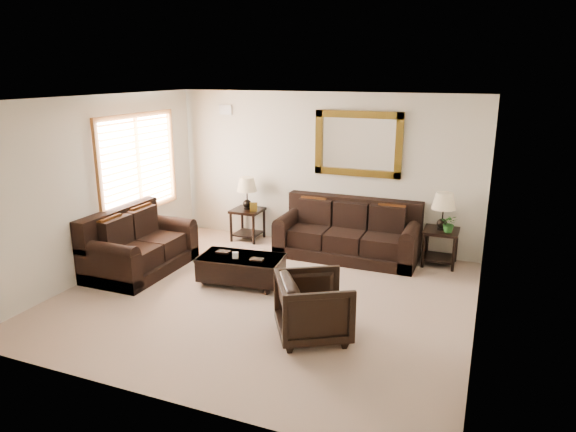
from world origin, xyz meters
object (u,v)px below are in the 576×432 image
at_px(coffee_table, 241,267).
at_px(end_table_right, 442,218).
at_px(loveseat, 137,248).
at_px(end_table_left, 247,199).
at_px(sofa, 348,236).
at_px(armchair, 314,304).

bearing_deg(coffee_table, end_table_right, 29.08).
relative_size(loveseat, end_table_left, 1.46).
bearing_deg(loveseat, coffee_table, -85.70).
height_order(sofa, coffee_table, sofa).
xyz_separation_m(loveseat, coffee_table, (1.75, 0.13, -0.10)).
bearing_deg(coffee_table, end_table_left, 107.18).
bearing_deg(end_table_left, armchair, -52.09).
bearing_deg(coffee_table, sofa, 50.10).
relative_size(end_table_left, armchair, 1.41).
distance_m(sofa, loveseat, 3.44).
bearing_deg(armchair, loveseat, 42.92).
bearing_deg(sofa, loveseat, -147.27).
distance_m(end_table_right, armchair, 3.22).
relative_size(sofa, end_table_left, 1.98).
relative_size(loveseat, coffee_table, 1.34).
relative_size(end_table_left, end_table_right, 0.99).
height_order(sofa, end_table_right, end_table_right).
distance_m(end_table_left, end_table_right, 3.46).
height_order(loveseat, armchair, loveseat).
distance_m(sofa, armchair, 2.87).
height_order(end_table_left, end_table_right, end_table_right).
height_order(end_table_left, armchair, end_table_left).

